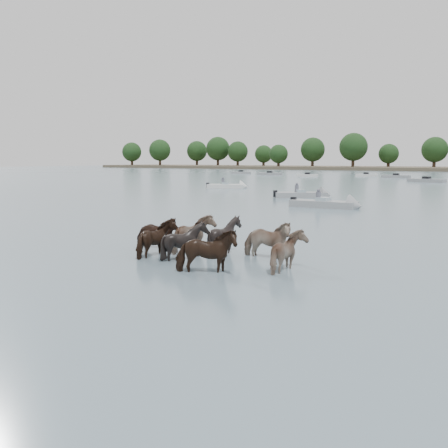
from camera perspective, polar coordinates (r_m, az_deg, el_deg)
The scene contains 7 objects.
ground at distance 17.76m, azimuth 0.37°, elevation -3.75°, with size 400.00×400.00×0.00m, color #4C626E.
shoreline at distance 182.83m, azimuth 7.50°, elevation 6.43°, with size 160.00×30.00×1.00m, color #4C4233.
pony_herd at distance 17.41m, azimuth -1.78°, elevation -2.17°, with size 7.90×4.80×1.61m.
motorboat_a at distance 45.93m, azimuth 9.66°, elevation 3.30°, with size 5.08×4.22×1.92m.
motorboat_b at distance 36.35m, azimuth 12.37°, elevation 2.17°, with size 5.35×1.62×1.92m.
motorboat_f at distance 59.65m, azimuth 0.90°, elevation 4.33°, with size 5.05×3.47×1.92m.
treeline at distance 182.20m, azimuth 7.56°, elevation 8.40°, with size 152.34×21.47×12.35m.
Camera 1 is at (9.45, -14.64, 3.44)m, focal length 40.03 mm.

